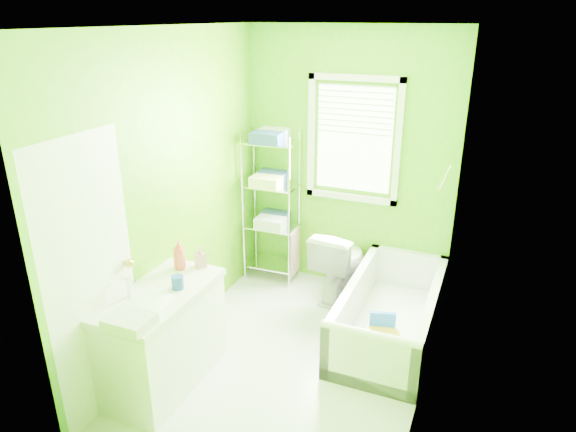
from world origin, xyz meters
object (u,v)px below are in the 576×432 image
at_px(bathtub, 390,320).
at_px(vanity, 163,335).
at_px(toilet, 340,262).
at_px(wire_shelf_unit, 273,191).

bearing_deg(bathtub, vanity, -139.38).
bearing_deg(toilet, vanity, 69.68).
xyz_separation_m(bathtub, wire_shelf_unit, (-1.41, 0.64, 0.82)).
distance_m(bathtub, wire_shelf_unit, 1.75).
distance_m(bathtub, toilet, 0.84).
height_order(bathtub, wire_shelf_unit, wire_shelf_unit).
height_order(bathtub, vanity, vanity).
relative_size(toilet, wire_shelf_unit, 0.46).
bearing_deg(vanity, bathtub, 40.62).
height_order(bathtub, toilet, toilet).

